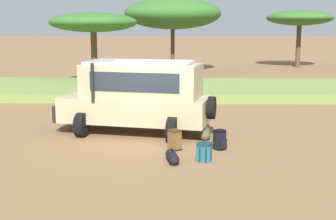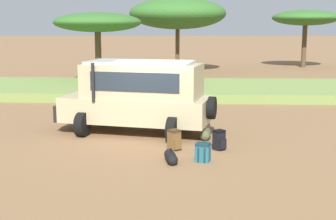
{
  "view_description": "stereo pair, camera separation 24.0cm",
  "coord_description": "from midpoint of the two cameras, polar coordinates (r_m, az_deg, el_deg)",
  "views": [
    {
      "loc": [
        0.93,
        -14.71,
        3.58
      ],
      "look_at": [
        0.52,
        -0.42,
        1.0
      ],
      "focal_mm": 50.0,
      "sensor_mm": 36.0,
      "label": 1
    },
    {
      "loc": [
        1.17,
        -14.7,
        3.58
      ],
      "look_at": [
        0.52,
        -0.42,
        1.0
      ],
      "focal_mm": 50.0,
      "sensor_mm": 36.0,
      "label": 2
    }
  ],
  "objects": [
    {
      "name": "grass_bank",
      "position": [
        25.23,
        0.21,
        2.58
      ],
      "size": [
        120.0,
        7.0,
        0.44
      ],
      "color": "olive",
      "rests_on": "ground_plane"
    },
    {
      "name": "duffel_bag_low_black_case",
      "position": [
        15.03,
        5.05,
        -2.93
      ],
      "size": [
        0.38,
        0.78,
        0.43
      ],
      "color": "#4C5133",
      "rests_on": "ground_plane"
    },
    {
      "name": "backpack_cluster_center",
      "position": [
        13.77,
        6.77,
        -3.68
      ],
      "size": [
        0.41,
        0.42,
        0.59
      ],
      "color": "black",
      "rests_on": "ground_plane"
    },
    {
      "name": "ground_plane",
      "position": [
        15.17,
        -1.42,
        -3.42
      ],
      "size": [
        320.0,
        320.0,
        0.0
      ],
      "primitive_type": "plane",
      "color": "olive"
    },
    {
      "name": "acacia_tree_centre_back",
      "position": [
        36.89,
        1.37,
        11.66
      ],
      "size": [
        7.49,
        6.72,
        5.72
      ],
      "color": "brown",
      "rests_on": "ground_plane"
    },
    {
      "name": "backpack_beside_front_wheel",
      "position": [
        12.59,
        4.82,
        -5.16
      ],
      "size": [
        0.44,
        0.47,
        0.51
      ],
      "color": "#235B6B",
      "rests_on": "ground_plane"
    },
    {
      "name": "acacia_tree_right_mid",
      "position": [
        42.71,
        16.58,
        10.68
      ],
      "size": [
        5.7,
        5.81,
        4.92
      ],
      "color": "brown",
      "rests_on": "ground_plane"
    },
    {
      "name": "backpack_near_rear_wheel",
      "position": [
        13.68,
        1.28,
        -3.68
      ],
      "size": [
        0.44,
        0.45,
        0.6
      ],
      "color": "brown",
      "rests_on": "ground_plane"
    },
    {
      "name": "duffel_bag_soft_canvas",
      "position": [
        12.5,
        0.91,
        -5.73
      ],
      "size": [
        0.39,
        0.89,
        0.38
      ],
      "color": "black",
      "rests_on": "ground_plane"
    },
    {
      "name": "acacia_tree_left_mid",
      "position": [
        28.63,
        -8.35,
        10.47
      ],
      "size": [
        5.25,
        4.83,
        4.37
      ],
      "color": "brown",
      "rests_on": "ground_plane"
    },
    {
      "name": "safari_vehicle",
      "position": [
        15.66,
        -3.16,
        1.83
      ],
      "size": [
        5.48,
        3.37,
        2.44
      ],
      "color": "tan",
      "rests_on": "ground_plane"
    }
  ]
}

